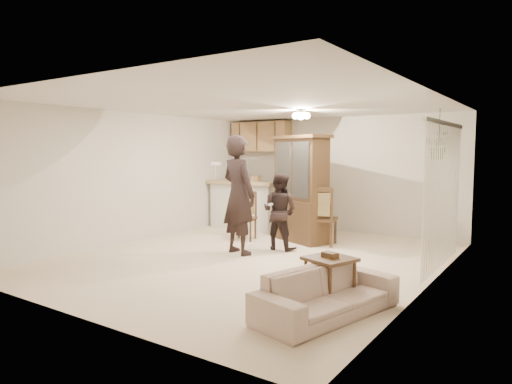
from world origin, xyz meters
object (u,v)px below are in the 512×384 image
Objects in this scene: chair_hutch_left at (290,215)px; adult at (239,201)px; sofa at (327,282)px; chair_hutch_right at (323,228)px; child at (280,212)px; chair_bar at (244,226)px; side_table at (330,279)px; china_hutch at (301,189)px.

adult is at bearing -57.43° from chair_hutch_left.
chair_hutch_right is (-1.68, 3.36, -0.06)m from sofa.
chair_bar is (-1.03, 0.36, -0.41)m from child.
sofa is 3.36m from child.
chair_hutch_right reaches higher than chair_bar.
adult reaches higher than child.
chair_hutch_left reaches higher than sofa.
adult reaches higher than sofa.
side_table is (-0.15, 0.39, -0.09)m from sofa.
china_hutch is 3.75m from side_table.
chair_hutch_left is (-0.90, 1.18, -0.70)m from china_hutch.
child is 0.66× the size of china_hutch.
adult is 1.89× the size of chair_bar.
china_hutch is at bearing -88.30° from child.
chair_hutch_right is (-1.53, 2.98, 0.03)m from side_table.
chair_bar is 0.86× the size of chair_hutch_left.
child is at bearing -37.84° from chair_bar.
china_hutch reaches higher than chair_bar.
chair_bar is at bearing -128.71° from china_hutch.
chair_bar is 1.56m from chair_hutch_right.
child is at bearing 54.65° from sofa.
china_hutch is (-0.05, 0.87, 0.34)m from child.
sofa is 0.91× the size of china_hutch.
child is 2.29m from chair_hutch_left.
adult is 1.38m from chair_bar.
china_hutch reaches higher than chair_hutch_left.
chair_hutch_left reaches higher than chair_bar.
sofa is 5.57m from chair_hutch_left.
adult is 1.81m from chair_hutch_right.
adult is at bearing 68.33° from sofa.
chair_hutch_left is at bearing -54.59° from chair_hutch_right.
chair_hutch_left is at bearing -66.73° from child.
child is (0.40, 0.69, -0.22)m from adult.
sofa is 4.33m from chair_bar.
china_hutch is 2.16× the size of chair_bar.
chair_bar is (-0.98, -0.51, -0.75)m from china_hutch.
side_table is 3.35m from chair_hutch_right.
adult is 1.63× the size of chair_hutch_right.
china_hutch is 1.86× the size of chair_hutch_right.
china_hutch is 1.33m from chair_bar.
chair_hutch_left is (-3.10, 4.62, -0.05)m from sofa.
sofa is 1.04× the size of adult.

